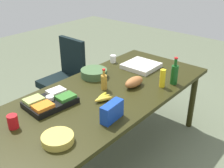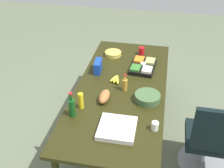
# 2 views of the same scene
# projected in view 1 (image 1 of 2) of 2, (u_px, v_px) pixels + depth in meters

# --- Properties ---
(ground_plane) EXTENTS (10.00, 10.00, 0.00)m
(ground_plane) POSITION_uv_depth(u_px,v_px,m) (105.00, 155.00, 2.94)
(ground_plane) COLOR #626B52
(conference_table) EXTENTS (2.40, 1.05, 0.78)m
(conference_table) POSITION_uv_depth(u_px,v_px,m) (104.00, 99.00, 2.63)
(conference_table) COLOR black
(conference_table) RESTS_ON ground
(office_chair) EXTENTS (0.56, 0.56, 0.99)m
(office_chair) POSITION_uv_depth(u_px,v_px,m) (65.00, 85.00, 3.62)
(office_chair) COLOR gray
(office_chair) RESTS_ON ground
(veggie_tray) EXTENTS (0.44, 0.34, 0.09)m
(veggie_tray) POSITION_uv_depth(u_px,v_px,m) (50.00, 101.00, 2.37)
(veggie_tray) COLOR black
(veggie_tray) RESTS_ON conference_table
(pizza_box) EXTENTS (0.36, 0.36, 0.05)m
(pizza_box) POSITION_uv_depth(u_px,v_px,m) (141.00, 66.00, 3.14)
(pizza_box) COLOR silver
(pizza_box) RESTS_ON conference_table
(banana_bunch) EXTENTS (0.20, 0.13, 0.04)m
(banana_bunch) POSITION_uv_depth(u_px,v_px,m) (103.00, 98.00, 2.45)
(banana_bunch) COLOR yellow
(banana_bunch) RESTS_ON conference_table
(wine_bottle) EXTENTS (0.08, 0.08, 0.28)m
(wine_bottle) POSITION_uv_depth(u_px,v_px,m) (174.00, 74.00, 2.72)
(wine_bottle) COLOR #144B18
(wine_bottle) RESTS_ON conference_table
(red_solo_cup) EXTENTS (0.09, 0.09, 0.11)m
(red_solo_cup) POSITION_uv_depth(u_px,v_px,m) (13.00, 122.00, 2.06)
(red_solo_cup) COLOR red
(red_solo_cup) RESTS_ON conference_table
(dressing_bottle) EXTENTS (0.07, 0.07, 0.21)m
(dressing_bottle) POSITION_uv_depth(u_px,v_px,m) (104.00, 82.00, 2.63)
(dressing_bottle) COLOR #BA892F
(dressing_bottle) RESTS_ON conference_table
(mustard_bottle) EXTENTS (0.06, 0.06, 0.18)m
(mustard_bottle) POSITION_uv_depth(u_px,v_px,m) (163.00, 78.00, 2.67)
(mustard_bottle) COLOR yellow
(mustard_bottle) RESTS_ON conference_table
(bread_loaf) EXTENTS (0.25, 0.12, 0.10)m
(bread_loaf) POSITION_uv_depth(u_px,v_px,m) (134.00, 82.00, 2.69)
(bread_loaf) COLOR #AA6635
(bread_loaf) RESTS_ON conference_table
(chip_bowl) EXTENTS (0.29, 0.29, 0.06)m
(chip_bowl) POSITION_uv_depth(u_px,v_px,m) (58.00, 139.00, 1.91)
(chip_bowl) COLOR gold
(chip_bowl) RESTS_ON conference_table
(salad_bowl) EXTENTS (0.36, 0.36, 0.08)m
(salad_bowl) POSITION_uv_depth(u_px,v_px,m) (94.00, 73.00, 2.91)
(salad_bowl) COLOR #416138
(salad_bowl) RESTS_ON conference_table
(paper_cup) EXTENTS (0.08, 0.08, 0.09)m
(paper_cup) POSITION_uv_depth(u_px,v_px,m) (113.00, 59.00, 3.28)
(paper_cup) COLOR white
(paper_cup) RESTS_ON conference_table
(chip_bag_blue) EXTENTS (0.23, 0.10, 0.15)m
(chip_bag_blue) POSITION_uv_depth(u_px,v_px,m) (112.00, 111.00, 2.15)
(chip_bag_blue) COLOR #163EAC
(chip_bag_blue) RESTS_ON conference_table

